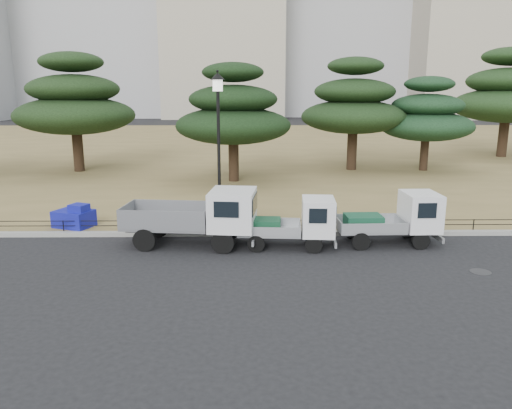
{
  "coord_description": "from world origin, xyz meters",
  "views": [
    {
      "loc": [
        -0.2,
        -14.81,
        5.16
      ],
      "look_at": [
        0.0,
        2.0,
        1.3
      ],
      "focal_mm": 35.0,
      "sensor_mm": 36.0,
      "label": 1
    }
  ],
  "objects_px": {
    "truck_large": "(198,215)",
    "street_lamp": "(218,126)",
    "truck_kei_rear": "(395,219)",
    "tarp_pile": "(74,218)",
    "truck_kei_front": "(294,223)"
  },
  "relations": [
    {
      "from": "truck_kei_rear",
      "to": "tarp_pile",
      "type": "bearing_deg",
      "value": 169.28
    },
    {
      "from": "truck_kei_front",
      "to": "tarp_pile",
      "type": "distance_m",
      "value": 8.35
    },
    {
      "from": "truck_large",
      "to": "street_lamp",
      "type": "height_order",
      "value": "street_lamp"
    },
    {
      "from": "street_lamp",
      "to": "truck_large",
      "type": "bearing_deg",
      "value": -114.53
    },
    {
      "from": "truck_kei_front",
      "to": "truck_kei_rear",
      "type": "xyz_separation_m",
      "value": [
        3.47,
        0.34,
        0.05
      ]
    },
    {
      "from": "truck_large",
      "to": "truck_kei_front",
      "type": "relative_size",
      "value": 1.4
    },
    {
      "from": "truck_large",
      "to": "tarp_pile",
      "type": "distance_m",
      "value": 5.22
    },
    {
      "from": "truck_kei_front",
      "to": "street_lamp",
      "type": "height_order",
      "value": "street_lamp"
    },
    {
      "from": "truck_large",
      "to": "street_lamp",
      "type": "relative_size",
      "value": 0.82
    },
    {
      "from": "truck_large",
      "to": "truck_kei_front",
      "type": "xyz_separation_m",
      "value": [
        3.23,
        -0.25,
        -0.24
      ]
    },
    {
      "from": "street_lamp",
      "to": "truck_kei_rear",
      "type": "bearing_deg",
      "value": -12.3
    },
    {
      "from": "street_lamp",
      "to": "tarp_pile",
      "type": "relative_size",
      "value": 3.49
    },
    {
      "from": "truck_kei_front",
      "to": "tarp_pile",
      "type": "height_order",
      "value": "truck_kei_front"
    },
    {
      "from": "truck_kei_rear",
      "to": "tarp_pile",
      "type": "relative_size",
      "value": 2.14
    },
    {
      "from": "truck_large",
      "to": "truck_kei_rear",
      "type": "distance_m",
      "value": 6.71
    }
  ]
}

